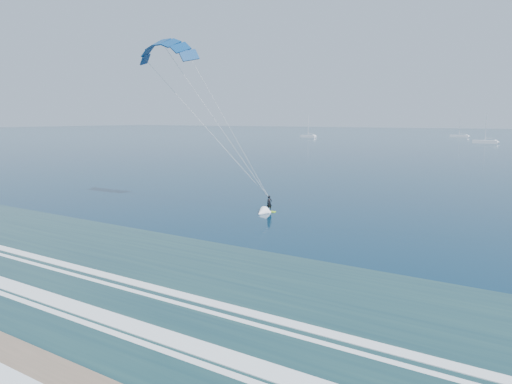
{
  "coord_description": "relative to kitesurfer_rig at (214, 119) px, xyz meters",
  "views": [
    {
      "loc": [
        20.23,
        -8.23,
        9.45
      ],
      "look_at": [
        -0.58,
        25.68,
        2.98
      ],
      "focal_mm": 32.0,
      "sensor_mm": 36.0,
      "label": 1
    }
  ],
  "objects": [
    {
      "name": "sailboat_1",
      "position": [
        -5.2,
        208.46,
        -8.69
      ],
      "size": [
        8.33,
        2.4,
        11.28
      ],
      "color": "silver",
      "rests_on": "ground"
    },
    {
      "name": "sailboat_2",
      "position": [
        11.08,
        154.56,
        -8.68
      ],
      "size": [
        8.46,
        2.4,
        11.78
      ],
      "color": "silver",
      "rests_on": "ground"
    },
    {
      "name": "kitesurfer_rig",
      "position": [
        0.0,
        0.0,
        0.0
      ],
      "size": [
        15.27,
        6.65,
        18.33
      ],
      "color": "#A8EB1B",
      "rests_on": "ground"
    },
    {
      "name": "sailboat_0",
      "position": [
        -68.06,
        167.72,
        -8.69
      ],
      "size": [
        7.75,
        2.4,
        10.77
      ],
      "color": "silver",
      "rests_on": "ground"
    }
  ]
}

